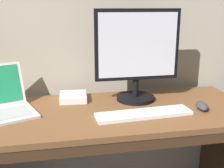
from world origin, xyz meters
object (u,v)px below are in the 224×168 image
at_px(external_monitor, 137,55).
at_px(external_drive_box, 73,97).
at_px(computer_mouse, 202,106).
at_px(wired_keyboard, 144,114).

distance_m(external_monitor, external_drive_box, 0.43).
relative_size(computer_mouse, external_drive_box, 0.72).
bearing_deg(wired_keyboard, external_monitor, 84.40).
height_order(computer_mouse, external_drive_box, computer_mouse).
xyz_separation_m(computer_mouse, external_drive_box, (-0.65, 0.27, -0.00)).
height_order(external_monitor, external_drive_box, external_monitor).
bearing_deg(computer_mouse, wired_keyboard, -163.89).
xyz_separation_m(external_monitor, external_drive_box, (-0.35, 0.07, -0.24)).
bearing_deg(wired_keyboard, external_drive_box, 137.81).
relative_size(wired_keyboard, external_drive_box, 3.07).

